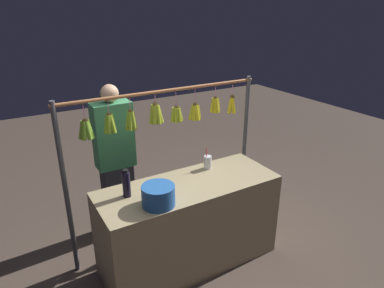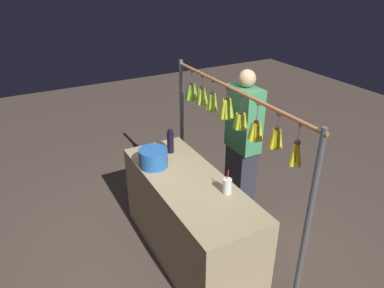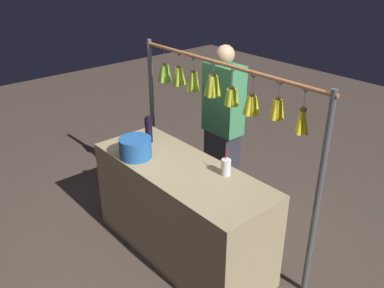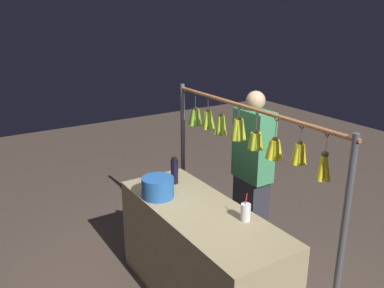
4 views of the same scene
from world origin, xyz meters
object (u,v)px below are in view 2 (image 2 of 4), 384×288
(water_bottle, at_px, (170,142))
(blue_bucket, at_px, (153,158))
(vendor_person, at_px, (242,146))
(drink_cup, at_px, (227,186))

(water_bottle, bearing_deg, blue_bucket, 123.33)
(water_bottle, xyz_separation_m, blue_bucket, (-0.17, 0.26, -0.03))
(blue_bucket, relative_size, vendor_person, 0.16)
(vendor_person, bearing_deg, water_bottle, 78.16)
(drink_cup, bearing_deg, water_bottle, 6.65)
(drink_cup, height_order, vendor_person, vendor_person)
(blue_bucket, bearing_deg, vendor_person, -89.59)
(blue_bucket, height_order, vendor_person, vendor_person)
(water_bottle, relative_size, drink_cup, 1.17)
(water_bottle, distance_m, blue_bucket, 0.31)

